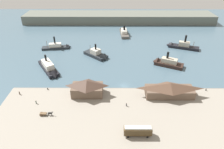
# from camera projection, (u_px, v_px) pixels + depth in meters

# --- Properties ---
(ground_plane) EXTENTS (320.00, 320.00, 0.00)m
(ground_plane) POSITION_uv_depth(u_px,v_px,m) (124.00, 86.00, 102.94)
(ground_plane) COLOR #476070
(quay_promenade) EXTENTS (110.00, 36.00, 1.20)m
(quay_promenade) POSITION_uv_depth(u_px,v_px,m) (126.00, 115.00, 83.89)
(quay_promenade) COLOR gray
(quay_promenade) RESTS_ON ground
(seawall_edge) EXTENTS (110.00, 0.80, 1.00)m
(seawall_edge) POSITION_uv_depth(u_px,v_px,m) (124.00, 89.00, 99.61)
(seawall_edge) COLOR slate
(seawall_edge) RESTS_ON ground
(ferry_shed_central_terminal) EXTENTS (14.60, 8.42, 7.53)m
(ferry_shed_central_terminal) POSITION_uv_depth(u_px,v_px,m) (87.00, 87.00, 93.01)
(ferry_shed_central_terminal) COLOR brown
(ferry_shed_central_terminal) RESTS_ON quay_promenade
(ferry_shed_west_terminal) EXTENTS (22.41, 7.98, 6.86)m
(ferry_shed_west_terminal) POSITION_uv_depth(u_px,v_px,m) (170.00, 89.00, 92.42)
(ferry_shed_west_terminal) COLOR brown
(ferry_shed_west_terminal) RESTS_ON quay_promenade
(street_tram) EXTENTS (10.11, 2.84, 4.09)m
(street_tram) POSITION_uv_depth(u_px,v_px,m) (138.00, 130.00, 72.59)
(street_tram) COLOR #4C381E
(street_tram) RESTS_ON quay_promenade
(horse_cart) EXTENTS (5.61, 1.37, 1.87)m
(horse_cart) POSITION_uv_depth(u_px,v_px,m) (46.00, 113.00, 82.34)
(horse_cart) COLOR brown
(horse_cart) RESTS_ON quay_promenade
(pedestrian_by_tram) EXTENTS (0.44, 0.44, 1.78)m
(pedestrian_by_tram) POSITION_uv_depth(u_px,v_px,m) (19.00, 93.00, 94.42)
(pedestrian_by_tram) COLOR #4C3D33
(pedestrian_by_tram) RESTS_ON quay_promenade
(pedestrian_walking_west) EXTENTS (0.43, 0.43, 1.73)m
(pedestrian_walking_west) POSITION_uv_depth(u_px,v_px,m) (36.00, 102.00, 88.75)
(pedestrian_walking_west) COLOR #3D4C42
(pedestrian_walking_west) RESTS_ON quay_promenade
(pedestrian_near_east_shed) EXTENTS (0.41, 0.41, 1.65)m
(pedestrian_near_east_shed) POSITION_uv_depth(u_px,v_px,m) (126.00, 105.00, 87.34)
(pedestrian_near_east_shed) COLOR #232328
(pedestrian_near_east_shed) RESTS_ON quay_promenade
(mooring_post_west) EXTENTS (0.44, 0.44, 0.90)m
(mooring_post_west) POSITION_uv_depth(u_px,v_px,m) (48.00, 89.00, 97.87)
(mooring_post_west) COLOR black
(mooring_post_west) RESTS_ON quay_promenade
(mooring_post_east) EXTENTS (0.44, 0.44, 0.90)m
(mooring_post_east) POSITION_uv_depth(u_px,v_px,m) (206.00, 90.00, 97.28)
(mooring_post_east) COLOR black
(mooring_post_east) RESTS_ON quay_promenade
(ferry_moored_east) EXTENTS (22.82, 12.80, 11.17)m
(ferry_moored_east) POSITION_uv_depth(u_px,v_px,m) (180.00, 46.00, 142.72)
(ferry_moored_east) COLOR black
(ferry_moored_east) RESTS_ON ground
(ferry_approaching_east) EXTENTS (17.73, 16.90, 10.60)m
(ferry_approaching_east) POSITION_uv_depth(u_px,v_px,m) (98.00, 55.00, 129.99)
(ferry_approaching_east) COLOR #23282D
(ferry_approaching_east) RESTS_ON ground
(ferry_outer_harbor) EXTENTS (17.29, 22.28, 10.29)m
(ferry_outer_harbor) POSITION_uv_depth(u_px,v_px,m) (49.00, 69.00, 114.40)
(ferry_outer_harbor) COLOR black
(ferry_outer_harbor) RESTS_ON ground
(ferry_near_quay) EXTENTS (6.94, 22.75, 9.33)m
(ferry_near_quay) POSITION_uv_depth(u_px,v_px,m) (124.00, 32.00, 167.51)
(ferry_near_quay) COLOR #514C47
(ferry_near_quay) RESTS_ON ground
(ferry_departing_north) EXTENTS (20.65, 7.57, 10.32)m
(ferry_departing_north) POSITION_uv_depth(u_px,v_px,m) (59.00, 47.00, 141.93)
(ferry_departing_north) COLOR #23282D
(ferry_departing_north) RESTS_ON ground
(ferry_approaching_west) EXTENTS (18.89, 13.17, 10.51)m
(ferry_approaching_west) POSITION_uv_depth(u_px,v_px,m) (166.00, 63.00, 120.93)
(ferry_approaching_west) COLOR black
(ferry_approaching_west) RESTS_ON ground
(far_headland) EXTENTS (180.00, 24.00, 8.00)m
(far_headland) POSITION_uv_depth(u_px,v_px,m) (119.00, 18.00, 194.55)
(far_headland) COLOR #60665B
(far_headland) RESTS_ON ground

